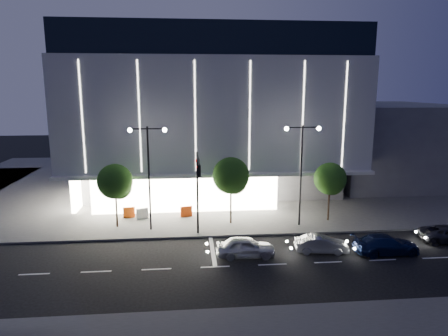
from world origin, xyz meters
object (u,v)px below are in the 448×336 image
barrier_c (186,211)px  traffic_mast (198,180)px  street_lamp_west (149,163)px  barrier_b (142,214)px  car_lead (246,247)px  tree_right (330,180)px  street_lamp_east (301,160)px  tree_mid (231,178)px  tree_left (115,183)px  car_second (321,244)px  car_third (386,244)px  barrier_a (129,212)px

barrier_c → traffic_mast: bearing=-95.1°
street_lamp_west → barrier_b: street_lamp_west is taller
traffic_mast → car_lead: traffic_mast is taller
tree_right → barrier_c: size_ratio=5.01×
street_lamp_west → street_lamp_east: 13.00m
tree_right → tree_mid: bearing=180.0°
tree_left → car_lead: size_ratio=1.33×
car_second → car_third: bearing=-90.2°
traffic_mast → barrier_a: (-6.30, 6.09, -4.38)m
street_lamp_east → tree_right: (3.03, 1.02, -2.07)m
car_third → barrier_a: 22.34m
car_second → tree_left: bearing=74.3°
street_lamp_east → tree_right: size_ratio=1.63×
car_lead → barrier_c: size_ratio=3.90×
street_lamp_east → barrier_b: bearing=168.1°
car_second → barrier_c: bearing=55.4°
street_lamp_east → barrier_c: bearing=162.2°
car_lead → barrier_a: 13.46m
car_lead → car_third: 10.45m
tree_mid → car_lead: tree_mid is taller
tree_mid → barrier_b: tree_mid is taller
traffic_mast → tree_right: 12.63m
street_lamp_west → street_lamp_east: same height
tree_mid → car_second: size_ratio=1.58×
car_second → barrier_c: (-10.03, 8.97, 0.01)m
tree_mid → barrier_a: tree_mid is taller
street_lamp_west → barrier_a: bearing=123.9°
tree_left → barrier_b: size_ratio=5.20×
traffic_mast → car_second: size_ratio=1.81×
car_lead → street_lamp_west: bearing=52.8°
traffic_mast → barrier_b: size_ratio=6.43×
tree_mid → car_lead: 7.88m
street_lamp_east → barrier_c: 11.74m
tree_right → barrier_a: (-18.33, 2.40, -3.23)m
traffic_mast → tree_left: 7.95m
tree_left → car_second: 17.73m
car_lead → barrier_c: (-4.30, 9.18, -0.08)m
traffic_mast → barrier_c: bearing=99.4°
street_lamp_west → car_second: (13.05, -5.76, -5.31)m
street_lamp_east → traffic_mast: bearing=-163.5°
tree_left → tree_mid: (10.00, 0.00, 0.30)m
street_lamp_west → tree_left: street_lamp_west is taller
car_third → barrier_b: bearing=61.8°
street_lamp_west → car_third: 19.59m
tree_right → barrier_b: bearing=173.5°
tree_right → car_third: tree_right is taller
street_lamp_west → barrier_c: 6.90m
car_third → tree_left: bearing=68.6°
tree_right → barrier_a: 18.77m
barrier_a → barrier_b: size_ratio=1.00×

